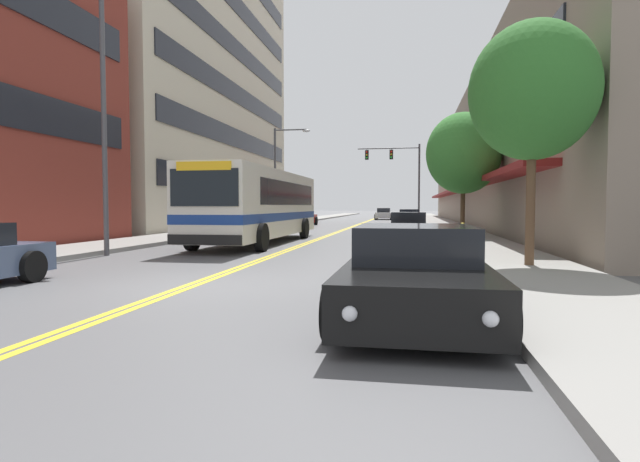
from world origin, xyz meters
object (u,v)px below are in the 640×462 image
car_black_parked_right_foreground (416,274)px  city_bus (260,203)px  street_tree_right_mid (463,153)px  traffic_signal_mast (399,167)px  fire_hydrant (462,238)px  street_lamp_left_near (111,86)px  car_charcoal_parked_right_far (408,228)px  car_silver_moving_lead (384,214)px  street_lamp_left_far (281,167)px  car_navy_parked_right_mid (409,218)px  car_red_parked_left_near (302,218)px  street_tree_right_near (533,91)px

car_black_parked_right_foreground → city_bus: bearing=115.6°
city_bus → street_tree_right_mid: street_tree_right_mid is taller
traffic_signal_mast → fire_hydrant: traffic_signal_mast is taller
street_lamp_left_near → street_tree_right_mid: bearing=42.6°
street_tree_right_mid → car_black_parked_right_foreground: bearing=-97.8°
car_black_parked_right_foreground → car_charcoal_parked_right_far: (-0.14, 15.69, -0.01)m
car_silver_moving_lead → street_lamp_left_far: (-6.23, -23.98, 3.75)m
car_silver_moving_lead → fire_hydrant: (4.60, -43.05, -0.02)m
car_navy_parked_right_mid → street_lamp_left_near: bearing=-108.9°
car_red_parked_left_near → street_tree_right_mid: size_ratio=0.70×
car_silver_moving_lead → street_tree_right_mid: 34.22m
street_tree_right_near → street_lamp_left_far: bearing=118.5°
car_silver_moving_lead → car_charcoal_parked_right_far: bearing=-85.4°
car_charcoal_parked_right_far → city_bus: bearing=-160.9°
car_silver_moving_lead → fire_hydrant: 43.30m
car_silver_moving_lead → fire_hydrant: bearing=-83.9°
car_red_parked_left_near → car_charcoal_parked_right_far: (8.53, -16.62, -0.04)m
street_tree_right_mid → fire_hydrant: size_ratio=6.57×
car_black_parked_right_foreground → traffic_signal_mast: traffic_signal_mast is taller
car_black_parked_right_foreground → car_navy_parked_right_mid: size_ratio=1.06×
car_silver_moving_lead → car_black_parked_right_foreground: bearing=-86.6°
street_tree_right_near → fire_hydrant: (-1.27, 3.19, -3.74)m
car_silver_moving_lead → street_tree_right_near: bearing=-82.8°
car_navy_parked_right_mid → street_lamp_left_far: (-9.19, -6.78, 3.75)m
car_charcoal_parked_right_far → street_tree_right_near: (2.94, -10.13, 3.76)m
car_charcoal_parked_right_far → street_tree_right_near: street_tree_right_near is taller
car_red_parked_left_near → street_tree_right_near: size_ratio=0.72×
car_charcoal_parked_right_far → street_tree_right_mid: 5.13m
car_navy_parked_right_mid → street_lamp_left_near: (-9.35, -27.34, 4.77)m
car_navy_parked_right_mid → traffic_signal_mast: size_ratio=0.60×
car_silver_moving_lead → street_tree_right_near: (5.87, -46.24, 3.73)m
car_silver_moving_lead → car_red_parked_left_near: bearing=-106.0°
car_red_parked_left_near → car_silver_moving_lead: (5.61, 19.49, -0.01)m
car_navy_parked_right_mid → car_charcoal_parked_right_far: bearing=-90.1°
traffic_signal_mast → street_lamp_left_near: bearing=-103.7°
car_silver_moving_lead → street_tree_right_mid: (5.56, -33.57, 3.56)m
street_lamp_left_far → street_tree_right_mid: 15.20m
car_black_parked_right_foreground → street_lamp_left_near: size_ratio=0.52×
car_red_parked_left_near → street_tree_right_mid: 18.32m
street_lamp_left_far → car_silver_moving_lead: bearing=75.4°
car_red_parked_left_near → street_tree_right_near: 29.35m
car_navy_parked_right_mid → fire_hydrant: (1.64, -25.85, -0.01)m
car_black_parked_right_foreground → car_red_parked_left_near: bearing=105.0°
car_silver_moving_lead → street_lamp_left_far: bearing=-104.6°
street_lamp_left_near → fire_hydrant: size_ratio=10.07×
car_silver_moving_lead → traffic_signal_mast: size_ratio=0.64×
car_red_parked_left_near → car_charcoal_parked_right_far: 18.68m
traffic_signal_mast → street_lamp_left_far: traffic_signal_mast is taller
car_red_parked_left_near → street_lamp_left_near: street_lamp_left_near is taller
street_lamp_left_near → street_tree_right_near: (12.26, -1.70, -1.04)m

